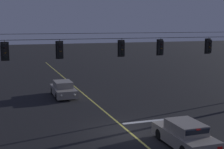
# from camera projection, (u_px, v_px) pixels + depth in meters

# --- Properties ---
(ground_plane) EXTENTS (180.00, 180.00, 0.00)m
(ground_plane) POSITION_uv_depth(u_px,v_px,m) (128.00, 131.00, 20.05)
(ground_plane) COLOR black
(lane_centre_stripe) EXTENTS (0.14, 60.00, 0.01)m
(lane_centre_stripe) POSITION_uv_depth(u_px,v_px,m) (93.00, 102.00, 27.61)
(lane_centre_stripe) COLOR #D1C64C
(lane_centre_stripe) RESTS_ON ground
(stop_bar_paint) EXTENTS (3.40, 0.36, 0.01)m
(stop_bar_paint) POSITION_uv_depth(u_px,v_px,m) (146.00, 121.00, 22.05)
(stop_bar_paint) COLOR silver
(stop_bar_paint) RESTS_ON ground
(signal_span_assembly) EXTENTS (21.44, 0.32, 7.01)m
(signal_span_assembly) POSITION_uv_depth(u_px,v_px,m) (117.00, 68.00, 21.43)
(signal_span_assembly) COLOR #423021
(signal_span_assembly) RESTS_ON ground
(traffic_light_leftmost) EXTENTS (0.48, 0.41, 1.22)m
(traffic_light_leftmost) POSITION_uv_depth(u_px,v_px,m) (5.00, 51.00, 18.98)
(traffic_light_leftmost) COLOR black
(traffic_light_left_inner) EXTENTS (0.48, 0.41, 1.22)m
(traffic_light_left_inner) POSITION_uv_depth(u_px,v_px,m) (60.00, 50.00, 20.02)
(traffic_light_left_inner) COLOR black
(traffic_light_centre) EXTENTS (0.48, 0.41, 1.22)m
(traffic_light_centre) POSITION_uv_depth(u_px,v_px,m) (122.00, 48.00, 21.33)
(traffic_light_centre) COLOR black
(traffic_light_right_inner) EXTENTS (0.48, 0.41, 1.22)m
(traffic_light_right_inner) POSITION_uv_depth(u_px,v_px,m) (161.00, 47.00, 22.24)
(traffic_light_right_inner) COLOR black
(traffic_light_rightmost) EXTENTS (0.48, 0.41, 1.22)m
(traffic_light_rightmost) POSITION_uv_depth(u_px,v_px,m) (209.00, 46.00, 23.48)
(traffic_light_rightmost) COLOR black
(car_waiting_near_lane) EXTENTS (1.80, 4.33, 1.39)m
(car_waiting_near_lane) POSITION_uv_depth(u_px,v_px,m) (185.00, 135.00, 17.43)
(car_waiting_near_lane) COLOR gray
(car_waiting_near_lane) RESTS_ON ground
(car_oncoming_lead) EXTENTS (1.80, 4.42, 1.39)m
(car_oncoming_lead) POSITION_uv_depth(u_px,v_px,m) (63.00, 89.00, 29.57)
(car_oncoming_lead) COLOR gray
(car_oncoming_lead) RESTS_ON ground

